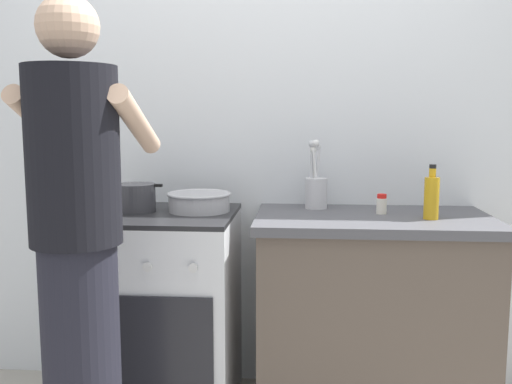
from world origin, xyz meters
name	(u,v)px	position (x,y,z in m)	size (l,w,h in m)	color
back_wall	(293,131)	(0.20, 0.50, 1.25)	(3.20, 0.10, 2.50)	silver
countertop	(371,317)	(0.55, 0.15, 0.45)	(1.00, 0.60, 0.90)	brown
stove_range	(168,312)	(-0.35, 0.15, 0.45)	(0.60, 0.62, 0.90)	silver
pot	(135,198)	(-0.49, 0.17, 0.96)	(0.24, 0.18, 0.12)	#38383D
mixing_bowl	(199,201)	(-0.21, 0.20, 0.95)	(0.29, 0.29, 0.08)	#B7B7BC
utensil_crock	(316,188)	(0.31, 0.33, 0.99)	(0.10, 0.10, 0.32)	silver
spice_bottle	(382,204)	(0.59, 0.20, 0.94)	(0.04, 0.04, 0.09)	silver
oil_bottle	(432,197)	(0.77, 0.09, 0.99)	(0.06, 0.06, 0.23)	gold
person	(78,255)	(-0.50, -0.46, 0.86)	(0.41, 0.50, 1.70)	black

